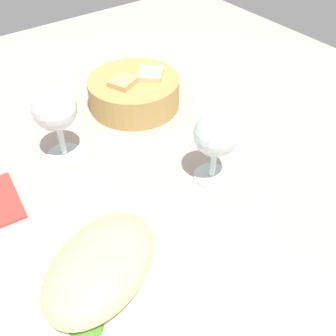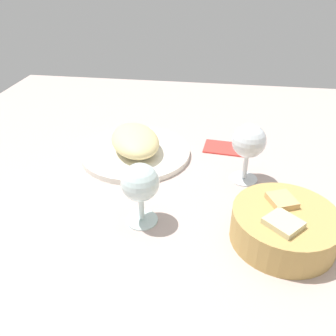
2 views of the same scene
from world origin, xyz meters
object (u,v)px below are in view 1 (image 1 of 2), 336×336
bread_basket (135,92)px  wine_glass_near (216,137)px  plate (104,281)px  wine_glass_far (55,112)px

bread_basket → wine_glass_near: wine_glass_near is taller
plate → wine_glass_far: bearing=74.8°
wine_glass_near → bread_basket: bearing=86.6°
wine_glass_far → plate: bearing=-105.2°
wine_glass_near → plate: bearing=-164.4°
plate → bread_basket: bearing=51.3°
plate → bread_basket: size_ratio=1.49×
wine_glass_near → wine_glass_far: bearing=131.0°
bread_basket → wine_glass_far: 20.23cm
bread_basket → wine_glass_near: bearing=-93.4°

